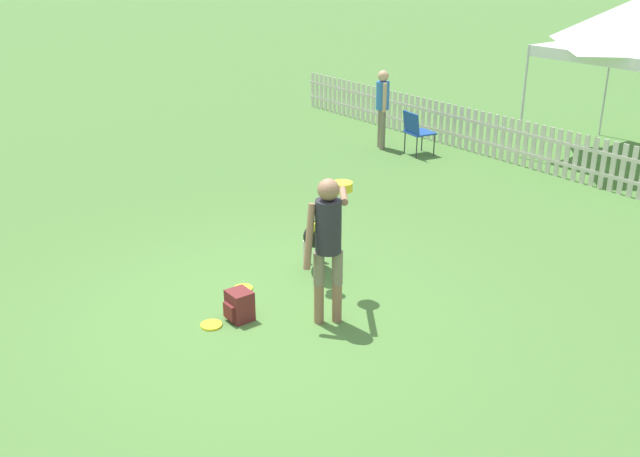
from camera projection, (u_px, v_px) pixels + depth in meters
name	position (u px, v px, depth m)	size (l,w,h in m)	color
ground_plane	(268.00, 311.00, 8.14)	(240.00, 240.00, 0.00)	#4C7A38
handler_person	(329.00, 232.00, 7.56)	(0.78, 1.00, 1.66)	#8C664C
leaping_dog	(316.00, 236.00, 8.87)	(1.10, 0.75, 0.90)	black
frisbee_near_handler	(243.00, 289.00, 8.63)	(0.24, 0.24, 0.02)	yellow
frisbee_near_dog	(320.00, 240.00, 10.04)	(0.24, 0.24, 0.02)	yellow
frisbee_midfield	(211.00, 325.00, 7.81)	(0.24, 0.24, 0.02)	yellow
backpack_on_grass	(239.00, 306.00, 7.89)	(0.27, 0.28, 0.35)	maroon
picket_fence	(613.00, 167.00, 11.86)	(16.83, 0.04, 0.86)	beige
folding_chair_blue_left	(416.00, 129.00, 13.85)	(0.56, 0.58, 0.87)	#333338
spectator_standing	(382.00, 102.00, 14.18)	(0.38, 0.27, 1.57)	#7A705B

